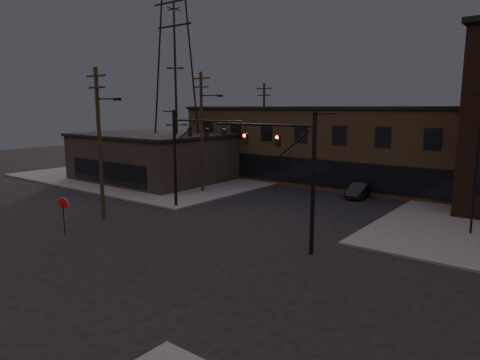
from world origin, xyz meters
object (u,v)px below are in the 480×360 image
(traffic_signal_near, at_px, (295,166))
(stop_sign, at_px, (63,207))
(car_crossing, at_px, (359,190))
(traffic_signal_far, at_px, (186,148))

(traffic_signal_near, xyz_separation_m, stop_sign, (-13.36, -6.49, -3.09))
(car_crossing, bearing_deg, traffic_signal_far, -129.36)
(car_crossing, bearing_deg, traffic_signal_near, -84.15)
(traffic_signal_near, height_order, stop_sign, traffic_signal_near)
(traffic_signal_far, xyz_separation_m, car_crossing, (9.36, 12.96, -4.33))
(traffic_signal_far, height_order, stop_sign, traffic_signal_far)
(traffic_signal_far, xyz_separation_m, stop_sign, (-1.28, -9.99, -3.17))
(stop_sign, distance_m, car_crossing, 25.32)
(traffic_signal_far, relative_size, car_crossing, 1.94)
(traffic_signal_near, bearing_deg, stop_sign, -154.10)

